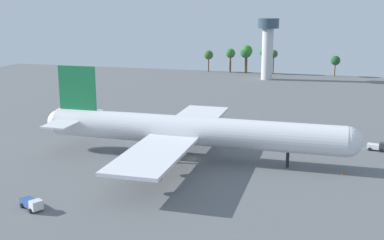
# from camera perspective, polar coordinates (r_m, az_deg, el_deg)

# --- Properties ---
(ground_plane) EXTENTS (295.55, 295.55, 0.00)m
(ground_plane) POSITION_cam_1_polar(r_m,az_deg,el_deg) (114.16, 0.00, -4.53)
(ground_plane) COLOR slate
(cargo_airplane) EXTENTS (73.89, 60.55, 20.61)m
(cargo_airplane) POSITION_cam_1_polar(r_m,az_deg,el_deg) (112.37, -0.18, -1.28)
(cargo_airplane) COLOR silver
(cargo_airplane) RESTS_ON ground_plane
(catering_truck) EXTENTS (5.45, 4.26, 2.05)m
(catering_truck) POSITION_cam_1_polar(r_m,az_deg,el_deg) (91.63, -18.02, -9.18)
(catering_truck) COLOR silver
(catering_truck) RESTS_ON ground_plane
(pushback_tractor) EXTENTS (4.47, 3.02, 2.09)m
(pushback_tractor) POSITION_cam_1_polar(r_m,az_deg,el_deg) (128.50, 20.61, -2.87)
(pushback_tractor) COLOR #333338
(pushback_tractor) RESTS_ON ground_plane
(safety_cone_nose) EXTENTS (0.41, 0.41, 0.58)m
(safety_cone_nose) POSITION_cam_1_polar(r_m,az_deg,el_deg) (108.56, 16.97, -5.95)
(safety_cone_nose) COLOR orange
(safety_cone_nose) RESTS_ON ground_plane
(control_tower) EXTENTS (9.75, 9.75, 28.16)m
(control_tower) POSITION_cam_1_polar(r_m,az_deg,el_deg) (232.43, 8.75, 8.95)
(control_tower) COLOR silver
(control_tower) RESTS_ON ground_plane
(tree_line_backdrop) EXTENTS (67.98, 5.82, 14.17)m
(tree_line_backdrop) POSITION_cam_1_polar(r_m,az_deg,el_deg) (252.77, 7.06, 7.62)
(tree_line_backdrop) COLOR #51381E
(tree_line_backdrop) RESTS_ON ground_plane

